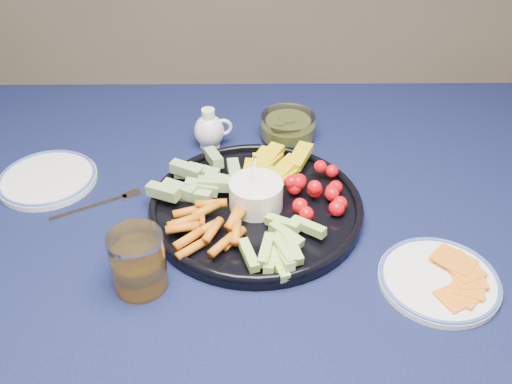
{
  "coord_description": "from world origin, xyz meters",
  "views": [
    {
      "loc": [
        0.08,
        -0.8,
        1.42
      ],
      "look_at": [
        0.08,
        0.01,
        0.79
      ],
      "focal_mm": 40.0,
      "sensor_mm": 36.0,
      "label": 1
    }
  ],
  "objects_px": {
    "crudite_platter": "(255,203)",
    "side_plate_extra": "(48,179)",
    "creamer_pitcher": "(210,130)",
    "cheese_plate": "(439,278)",
    "pickle_bowl": "(288,128)",
    "dining_table": "(212,252)",
    "juice_tumbler": "(139,264)"
  },
  "relations": [
    {
      "from": "dining_table",
      "to": "crudite_platter",
      "type": "bearing_deg",
      "value": 9.28
    },
    {
      "from": "crudite_platter",
      "to": "side_plate_extra",
      "type": "relative_size",
      "value": 2.05
    },
    {
      "from": "crudite_platter",
      "to": "side_plate_extra",
      "type": "height_order",
      "value": "crudite_platter"
    },
    {
      "from": "cheese_plate",
      "to": "juice_tumbler",
      "type": "height_order",
      "value": "juice_tumbler"
    },
    {
      "from": "cheese_plate",
      "to": "side_plate_extra",
      "type": "relative_size",
      "value": 1.0
    },
    {
      "from": "crudite_platter",
      "to": "juice_tumbler",
      "type": "xyz_separation_m",
      "value": [
        -0.18,
        -0.18,
        0.02
      ]
    },
    {
      "from": "pickle_bowl",
      "to": "side_plate_extra",
      "type": "height_order",
      "value": "pickle_bowl"
    },
    {
      "from": "creamer_pitcher",
      "to": "pickle_bowl",
      "type": "distance_m",
      "value": 0.17
    },
    {
      "from": "creamer_pitcher",
      "to": "juice_tumbler",
      "type": "height_order",
      "value": "juice_tumbler"
    },
    {
      "from": "pickle_bowl",
      "to": "juice_tumbler",
      "type": "bearing_deg",
      "value": -120.34
    },
    {
      "from": "dining_table",
      "to": "juice_tumbler",
      "type": "xyz_separation_m",
      "value": [
        -0.1,
        -0.16,
        0.13
      ]
    },
    {
      "from": "dining_table",
      "to": "side_plate_extra",
      "type": "bearing_deg",
      "value": 160.94
    },
    {
      "from": "dining_table",
      "to": "creamer_pitcher",
      "type": "xyz_separation_m",
      "value": [
        -0.01,
        0.24,
        0.13
      ]
    },
    {
      "from": "crudite_platter",
      "to": "juice_tumbler",
      "type": "relative_size",
      "value": 3.84
    },
    {
      "from": "pickle_bowl",
      "to": "juice_tumbler",
      "type": "height_order",
      "value": "juice_tumbler"
    },
    {
      "from": "crudite_platter",
      "to": "creamer_pitcher",
      "type": "bearing_deg",
      "value": 112.3
    },
    {
      "from": "juice_tumbler",
      "to": "creamer_pitcher",
      "type": "bearing_deg",
      "value": 77.89
    },
    {
      "from": "dining_table",
      "to": "side_plate_extra",
      "type": "xyz_separation_m",
      "value": [
        -0.33,
        0.11,
        0.1
      ]
    },
    {
      "from": "creamer_pitcher",
      "to": "pickle_bowl",
      "type": "height_order",
      "value": "creamer_pitcher"
    },
    {
      "from": "pickle_bowl",
      "to": "side_plate_extra",
      "type": "distance_m",
      "value": 0.51
    },
    {
      "from": "creamer_pitcher",
      "to": "side_plate_extra",
      "type": "relative_size",
      "value": 0.46
    },
    {
      "from": "pickle_bowl",
      "to": "dining_table",
      "type": "bearing_deg",
      "value": -119.84
    },
    {
      "from": "juice_tumbler",
      "to": "side_plate_extra",
      "type": "distance_m",
      "value": 0.36
    },
    {
      "from": "crudite_platter",
      "to": "creamer_pitcher",
      "type": "relative_size",
      "value": 4.4
    },
    {
      "from": "pickle_bowl",
      "to": "cheese_plate",
      "type": "xyz_separation_m",
      "value": [
        0.22,
        -0.44,
        -0.01
      ]
    },
    {
      "from": "dining_table",
      "to": "side_plate_extra",
      "type": "height_order",
      "value": "side_plate_extra"
    },
    {
      "from": "creamer_pitcher",
      "to": "side_plate_extra",
      "type": "bearing_deg",
      "value": -157.62
    },
    {
      "from": "cheese_plate",
      "to": "dining_table",
      "type": "bearing_deg",
      "value": 156.18
    },
    {
      "from": "crudite_platter",
      "to": "side_plate_extra",
      "type": "distance_m",
      "value": 0.42
    },
    {
      "from": "dining_table",
      "to": "pickle_bowl",
      "type": "height_order",
      "value": "pickle_bowl"
    },
    {
      "from": "cheese_plate",
      "to": "pickle_bowl",
      "type": "bearing_deg",
      "value": 116.53
    },
    {
      "from": "crudite_platter",
      "to": "side_plate_extra",
      "type": "bearing_deg",
      "value": 166.31
    }
  ]
}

